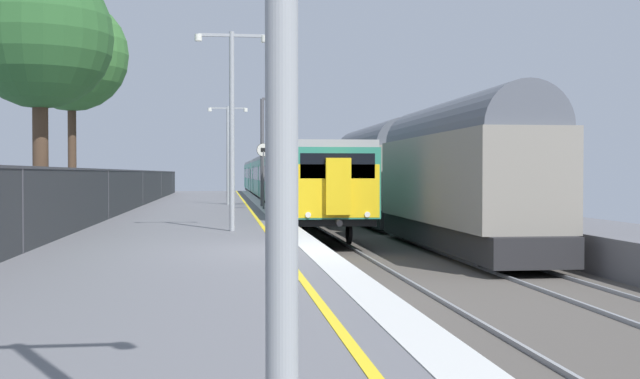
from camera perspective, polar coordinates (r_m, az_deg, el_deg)
ground at (r=16.77m, az=7.44°, el=-6.34°), size 17.40×110.00×1.21m
commuter_train_at_platform at (r=54.29m, az=-3.21°, el=0.84°), size 2.83×59.39×3.81m
freight_train_adjacent_track at (r=32.61m, az=6.49°, el=1.34°), size 2.60×26.85×4.90m
signal_gantry at (r=37.87m, az=-3.80°, el=3.69°), size 1.10×0.24×5.20m
speed_limit_sign at (r=34.73m, az=-4.11°, el=1.61°), size 0.59×0.08×2.91m
platform_lamp_mid at (r=21.78m, az=-6.39°, el=5.50°), size 2.00×0.20×5.45m
platform_lamp_far at (r=40.14m, az=-6.68°, el=3.16°), size 2.00×0.20×4.97m
platform_back_fence at (r=16.58m, az=-20.74°, el=-1.24°), size 0.07×99.00×1.73m
background_tree_left at (r=33.11m, az=-17.65°, el=9.07°), size 4.45×4.45×8.49m
background_tree_centre at (r=22.48m, az=-19.58°, el=10.06°), size 3.84×3.84×7.13m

